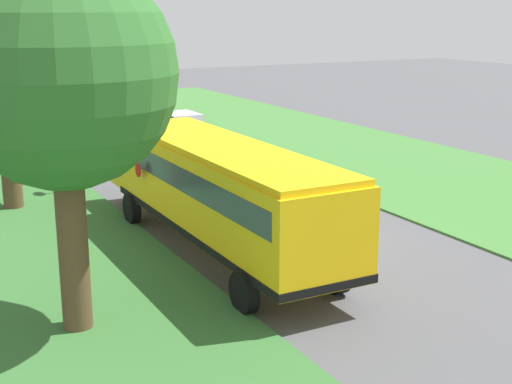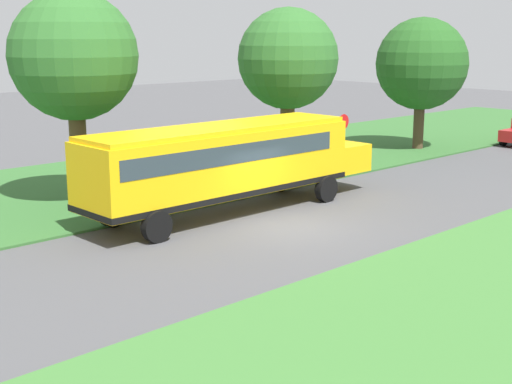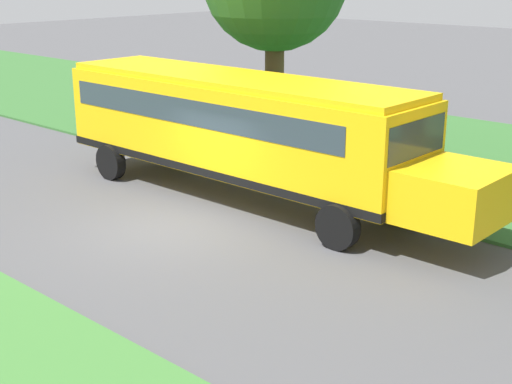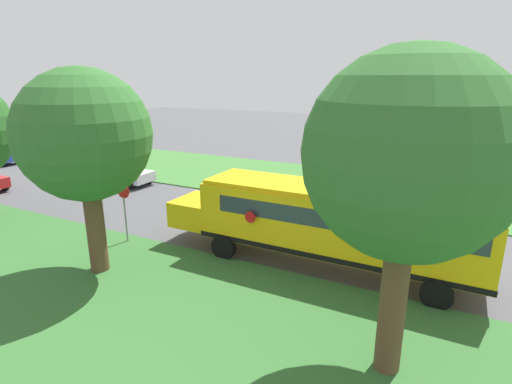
# 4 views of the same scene
# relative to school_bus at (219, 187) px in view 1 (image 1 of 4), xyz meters

# --- Properties ---
(ground_plane) EXTENTS (120.00, 120.00, 0.00)m
(ground_plane) POSITION_rel_school_bus_xyz_m (2.79, 0.25, -1.92)
(ground_plane) COLOR #4C4C4F
(grass_far_side) EXTENTS (10.00, 80.00, 0.07)m
(grass_far_side) POSITION_rel_school_bus_xyz_m (11.79, 0.25, -1.89)
(grass_far_side) COLOR #3D7533
(grass_far_side) RESTS_ON ground
(school_bus) EXTENTS (2.84, 12.42, 3.16)m
(school_bus) POSITION_rel_school_bus_xyz_m (0.00, 0.00, 0.00)
(school_bus) COLOR yellow
(school_bus) RESTS_ON ground
(car_silver_nearest) EXTENTS (2.02, 4.40, 1.56)m
(car_silver_nearest) POSITION_rel_school_bus_xyz_m (5.59, 16.31, -1.05)
(car_silver_nearest) COLOR #B7B7BC
(car_silver_nearest) RESTS_ON ground
(car_red_middle) EXTENTS (2.02, 4.40, 1.56)m
(car_red_middle) POSITION_rel_school_bus_xyz_m (-0.01, 23.37, -1.05)
(car_red_middle) COLOR #B21E1E
(car_red_middle) RESTS_ON ground
(car_blue_furthest) EXTENTS (2.02, 4.40, 1.56)m
(car_blue_furthest) POSITION_rel_school_bus_xyz_m (5.59, 30.63, -1.05)
(car_blue_furthest) COLOR #283D93
(car_blue_furthest) RESTS_ON ground
(oak_tree_beside_bus) EXTENTS (4.65, 4.65, 7.80)m
(oak_tree_beside_bus) POSITION_rel_school_bus_xyz_m (-4.71, -3.03, 3.43)
(oak_tree_beside_bus) COLOR brown
(oak_tree_beside_bus) RESTS_ON ground
(oak_tree_roadside_mid) EXTENTS (4.60, 4.60, 7.46)m
(oak_tree_roadside_mid) POSITION_rel_school_bus_xyz_m (-4.29, 7.51, 3.27)
(oak_tree_roadside_mid) COLOR brown
(oak_tree_roadside_mid) RESTS_ON ground
(stop_sign) EXTENTS (0.08, 0.68, 2.74)m
(stop_sign) POSITION_rel_school_bus_xyz_m (-1.81, 8.57, -0.19)
(stop_sign) COLOR gray
(stop_sign) RESTS_ON ground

